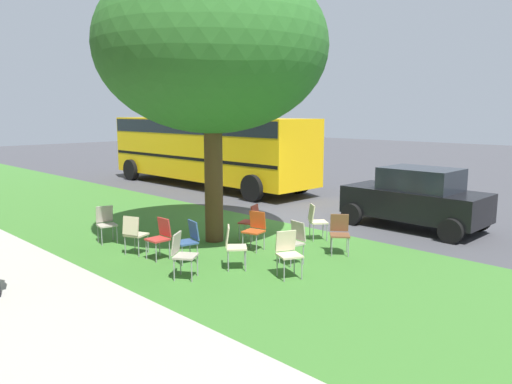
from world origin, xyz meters
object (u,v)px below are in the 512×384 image
at_px(chair_0, 189,238).
at_px(parked_car, 416,198).
at_px(chair_7, 255,228).
at_px(chair_8, 182,252).
at_px(chair_1, 233,244).
at_px(chair_6, 288,250).
at_px(school_bus, 207,145).
at_px(chair_11, 160,235).
at_px(chair_9, 106,221).
at_px(chair_10, 251,219).
at_px(chair_2, 134,232).
at_px(chair_3, 316,219).
at_px(street_tree, 212,48).
at_px(chair_5, 294,239).
at_px(chair_4, 340,231).

bearing_deg(chair_0, parked_car, -106.70).
xyz_separation_m(chair_7, chair_8, (-0.41, 2.36, 0.00)).
distance_m(chair_1, chair_6, 1.17).
xyz_separation_m(chair_8, school_bus, (8.84, -7.93, 1.24)).
distance_m(chair_6, chair_11, 2.89).
bearing_deg(chair_6, chair_9, 13.89).
relative_size(chair_1, chair_10, 1.00).
distance_m(chair_2, chair_6, 3.59).
bearing_deg(chair_0, chair_2, 21.91).
relative_size(chair_7, chair_8, 1.00).
distance_m(chair_1, school_bus, 11.46).
bearing_deg(chair_9, chair_3, -132.10).
height_order(street_tree, chair_6, street_tree).
height_order(chair_0, parked_car, parked_car).
xyz_separation_m(chair_3, chair_10, (1.09, 1.14, 0.00)).
height_order(chair_0, chair_1, same).
xyz_separation_m(chair_1, chair_11, (1.60, 0.62, 0.00)).
distance_m(chair_0, chair_9, 2.73).
bearing_deg(chair_3, chair_1, 95.05).
xyz_separation_m(chair_10, parked_car, (-2.25, -4.01, 0.32)).
relative_size(chair_2, chair_5, 1.00).
xyz_separation_m(chair_0, chair_5, (-1.60, -1.48, 0.00)).
height_order(chair_7, chair_10, same).
distance_m(chair_10, school_bus, 9.30).
relative_size(chair_0, chair_8, 1.00).
bearing_deg(chair_3, chair_6, 117.73).
height_order(chair_8, parked_car, parked_car).
bearing_deg(chair_8, chair_11, -18.07).
bearing_deg(chair_10, chair_8, 110.73).
xyz_separation_m(chair_11, parked_car, (-2.49, -6.49, 0.32)).
relative_size(chair_4, school_bus, 0.08).
xyz_separation_m(chair_2, chair_6, (-3.35, -1.27, 0.00)).
xyz_separation_m(chair_2, parked_car, (-3.15, -6.72, 0.32)).
bearing_deg(chair_2, chair_6, -159.24).
bearing_deg(parked_car, chair_0, 73.30).
distance_m(chair_2, chair_8, 2.01).
height_order(chair_1, chair_2, same).
distance_m(chair_5, parked_car, 4.74).
bearing_deg(chair_6, chair_5, -57.39).
xyz_separation_m(street_tree, chair_11, (-0.34, 1.79, -4.05)).
xyz_separation_m(chair_1, chair_4, (-0.88, -2.39, 0.00)).
height_order(chair_9, school_bus, school_bus).
height_order(chair_3, chair_9, same).
relative_size(chair_2, chair_3, 1.00).
relative_size(street_tree, chair_3, 7.46).
xyz_separation_m(chair_9, parked_car, (-4.56, -6.63, 0.32)).
distance_m(street_tree, chair_7, 4.25).
height_order(chair_4, parked_car, parked_car).
height_order(chair_6, school_bus, school_bus).
height_order(chair_6, parked_car, parked_car).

